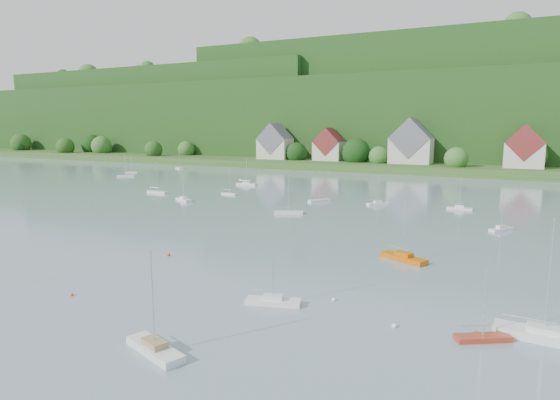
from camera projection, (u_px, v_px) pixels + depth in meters
name	position (u px, v px, depth m)	size (l,w,h in m)	color
far_shore_strip	(404.00, 164.00, 202.59)	(600.00, 60.00, 3.00)	#2C521E
forested_ridge	(433.00, 116.00, 259.76)	(620.00, 181.22, 69.89)	#1B3D13
village_building_0	(275.00, 144.00, 214.00)	(14.00, 10.40, 16.00)	beige
village_building_1	(329.00, 147.00, 204.91)	(12.00, 9.36, 14.00)	beige
village_building_2	(411.00, 145.00, 188.41)	(16.00, 11.44, 18.00)	beige
village_building_3	(524.00, 150.00, 169.20)	(13.00, 10.40, 15.50)	beige
near_sailboat_2	(155.00, 348.00, 38.01)	(6.55, 3.79, 8.54)	white
near_sailboat_3	(273.00, 300.00, 48.36)	(5.82, 3.10, 7.57)	white
near_sailboat_4	(544.00, 335.00, 40.24)	(7.98, 2.73, 10.59)	white
near_sailboat_5	(404.00, 257.00, 64.06)	(6.76, 4.57, 8.94)	#C85C06
near_sailboat_7	(483.00, 337.00, 40.26)	(4.68, 3.52, 6.31)	#A5341E
mooring_buoy_0	(72.00, 296.00, 50.91)	(0.38, 0.38, 0.38)	#E15114
mooring_buoy_1	(334.00, 301.00, 49.41)	(0.41, 0.41, 0.41)	white
mooring_buoy_2	(475.00, 334.00, 41.55)	(0.42, 0.42, 0.42)	#E15114
mooring_buoy_3	(169.00, 256.00, 66.47)	(0.49, 0.49, 0.49)	#E15114
mooring_buoy_4	(394.00, 327.00, 42.98)	(0.49, 0.49, 0.49)	white
far_sailboat_cluster	(365.00, 193.00, 124.54)	(198.39, 76.67, 8.71)	white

